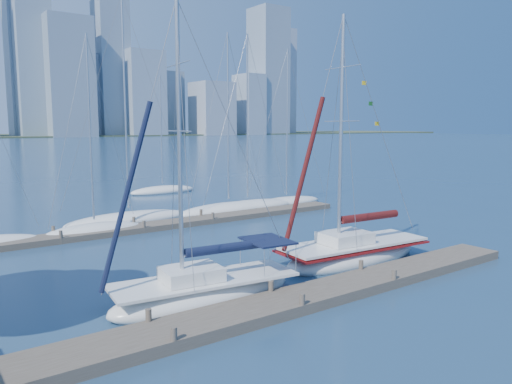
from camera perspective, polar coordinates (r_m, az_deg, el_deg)
ground at (r=18.89m, az=3.43°, el=-13.10°), size 700.00×700.00×0.00m
near_dock at (r=18.82m, az=3.44°, el=-12.53°), size 26.00×2.00×0.40m
far_dock at (r=33.10m, az=-11.63°, el=-3.85°), size 30.00×1.80×0.36m
sailboat_navy at (r=19.32m, az=-5.90°, el=-9.72°), size 7.93×3.42×11.58m
sailboat_maroon at (r=25.14m, az=11.08°, el=-5.71°), size 8.55×3.42×12.27m
bg_boat_1 at (r=32.40m, az=-17.97°, el=-4.18°), size 6.41×3.75×12.35m
bg_boat_2 at (r=35.34m, az=-14.30°, el=-3.02°), size 9.10×5.58×15.51m
bg_boat_3 at (r=38.39m, az=-3.13°, el=-1.97°), size 8.93×4.75×13.83m
bg_boat_4 at (r=39.48m, az=-0.96°, el=-1.71°), size 9.32×3.89×13.92m
bg_boat_5 at (r=42.27m, az=3.51°, el=-1.13°), size 7.32×3.93×13.16m
bg_boat_7 at (r=50.38m, az=-10.60°, el=0.18°), size 6.98×3.27×11.79m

